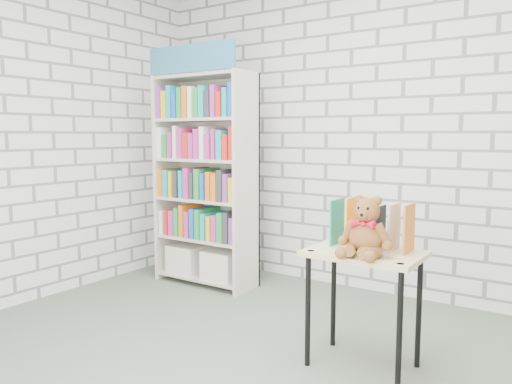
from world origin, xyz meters
The scene contains 6 objects.
ground centered at (0.00, 0.00, 0.00)m, with size 4.50×4.50×0.00m, color #535D4E.
room_shell centered at (0.00, 0.00, 1.78)m, with size 4.52×4.02×2.81m.
bookshelf centered at (-1.36, 1.36, 0.98)m, with size 0.96×0.37×2.15m.
display_table centered at (0.50, 0.56, 0.60)m, with size 0.65×0.45×0.70m.
table_books centered at (0.50, 0.67, 0.84)m, with size 0.46×0.20×0.27m.
teddy_bear centered at (0.54, 0.46, 0.84)m, with size 0.32×0.29×0.34m.
Camera 1 is at (1.57, -2.16, 1.37)m, focal length 35.00 mm.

